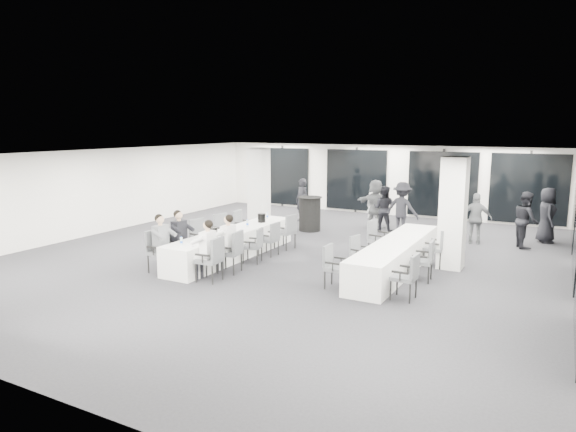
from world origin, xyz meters
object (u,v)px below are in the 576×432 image
(chair_side_left_mid, at_px, (359,251))
(chair_side_right_far, at_px, (438,245))
(chair_main_left_near, at_px, (158,248))
(banquet_table_side, at_px, (396,256))
(standing_guest_f, at_px, (376,201))
(standing_guest_c, at_px, (402,205))
(standing_guest_d, at_px, (476,215))
(banquet_table_main, at_px, (233,244))
(standing_guest_b, at_px, (384,206))
(standing_guest_g, at_px, (302,197))
(standing_guest_h, at_px, (526,216))
(chair_main_right_fourth, at_px, (271,237))
(chair_main_right_near, at_px, (212,256))
(chair_side_left_near, at_px, (333,264))
(chair_main_right_far, at_px, (287,229))
(ice_bucket_far, at_px, (262,218))
(chair_main_left_mid, at_px, (200,235))
(ice_bucket_near, at_px, (213,232))
(chair_main_right_mid, at_px, (255,243))
(chair_main_left_second, at_px, (176,245))
(standing_guest_e, at_px, (547,212))
(chair_side_right_near, at_px, (408,274))
(chair_side_right_mid, at_px, (425,258))
(chair_main_left_far, at_px, (242,224))
(chair_side_left_far, at_px, (377,237))
(chair_main_right_second, at_px, (233,249))
(cocktail_table, at_px, (310,214))
(standing_guest_a, at_px, (374,202))
(chair_main_left_fourth, at_px, (224,229))

(chair_side_left_mid, height_order, chair_side_right_far, chair_side_right_far)
(chair_main_left_near, distance_m, chair_side_right_far, 7.02)
(banquet_table_side, bearing_deg, standing_guest_f, 113.83)
(standing_guest_c, relative_size, standing_guest_d, 1.12)
(banquet_table_main, bearing_deg, standing_guest_b, 65.36)
(standing_guest_g, relative_size, standing_guest_h, 0.98)
(chair_side_right_far, bearing_deg, chair_main_right_fourth, 108.40)
(chair_side_right_far, distance_m, standing_guest_h, 3.85)
(chair_main_right_near, height_order, chair_side_left_near, chair_main_right_near)
(chair_main_right_far, bearing_deg, standing_guest_d, -46.34)
(chair_main_right_far, relative_size, ice_bucket_far, 3.93)
(chair_main_left_mid, bearing_deg, ice_bucket_near, 70.12)
(chair_main_right_mid, relative_size, standing_guest_c, 0.46)
(chair_main_left_second, xyz_separation_m, standing_guest_g, (0.05, 7.06, 0.40))
(standing_guest_g, bearing_deg, standing_guest_e, 28.19)
(chair_main_left_second, bearing_deg, chair_side_right_near, 83.74)
(chair_side_left_mid, bearing_deg, banquet_table_side, 126.82)
(chair_main_left_second, height_order, chair_main_right_fourth, chair_main_right_fourth)
(banquet_table_main, relative_size, ice_bucket_near, 20.56)
(chair_side_right_far, height_order, standing_guest_h, standing_guest_h)
(chair_main_left_near, relative_size, ice_bucket_near, 4.24)
(chair_main_left_second, bearing_deg, standing_guest_b, 146.26)
(ice_bucket_far, bearing_deg, chair_main_right_far, 10.36)
(chair_side_right_mid, bearing_deg, standing_guest_d, -9.99)
(banquet_table_main, bearing_deg, banquet_table_side, 9.82)
(chair_main_left_far, bearing_deg, chair_main_right_near, 19.14)
(chair_main_right_far, xyz_separation_m, chair_side_left_far, (2.62, 0.26, 0.01))
(chair_main_left_mid, distance_m, chair_side_left_near, 4.38)
(ice_bucket_near, bearing_deg, standing_guest_e, 43.56)
(chair_main_left_far, bearing_deg, chair_main_right_far, 80.12)
(chair_side_left_near, bearing_deg, standing_guest_b, -172.41)
(chair_side_right_near, height_order, chair_side_right_mid, chair_side_right_mid)
(chair_main_right_second, xyz_separation_m, chair_side_right_far, (4.30, 2.90, -0.03))
(chair_main_left_second, bearing_deg, chair_main_right_mid, 117.38)
(chair_main_left_far, relative_size, standing_guest_h, 0.52)
(chair_main_left_near, distance_m, standing_guest_e, 11.61)
(ice_bucket_far, bearing_deg, standing_guest_c, 50.14)
(chair_side_left_near, bearing_deg, chair_main_right_mid, -111.31)
(standing_guest_b, xyz_separation_m, standing_guest_h, (4.43, -0.39, 0.06))
(cocktail_table, height_order, chair_main_right_mid, cocktail_table)
(standing_guest_a, bearing_deg, standing_guest_b, -82.56)
(chair_main_left_far, bearing_deg, standing_guest_f, 140.06)
(standing_guest_c, height_order, ice_bucket_far, standing_guest_c)
(chair_side_left_far, xyz_separation_m, standing_guest_e, (3.97, 4.29, 0.37))
(chair_main_right_far, bearing_deg, ice_bucket_far, 108.98)
(banquet_table_main, relative_size, chair_main_left_near, 4.85)
(chair_side_right_far, height_order, standing_guest_b, standing_guest_b)
(chair_main_left_fourth, height_order, chair_main_right_fourth, chair_main_left_fourth)
(standing_guest_e, bearing_deg, chair_side_right_near, 147.83)
(ice_bucket_far, bearing_deg, chair_main_right_second, -73.62)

